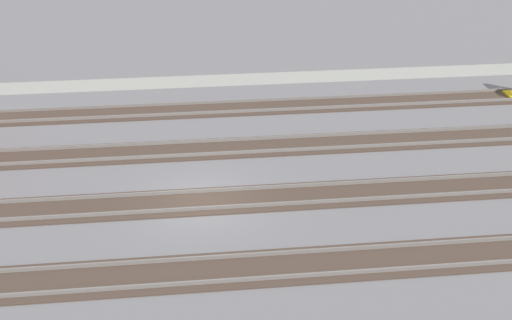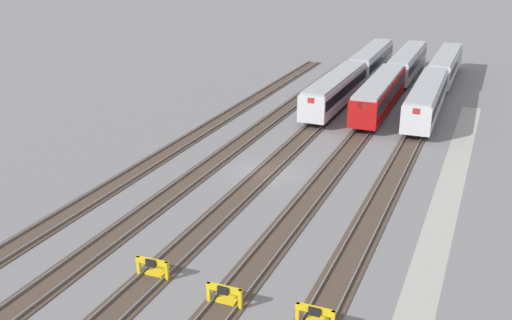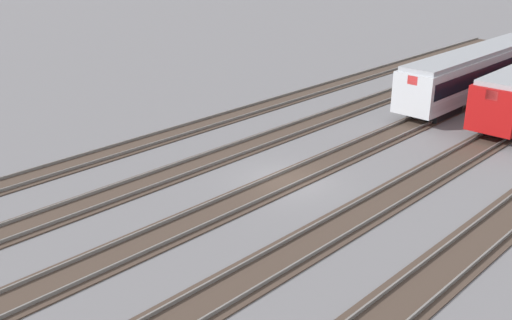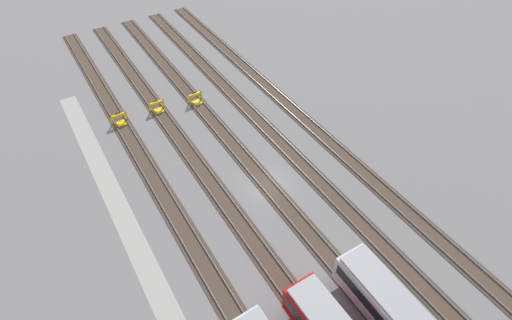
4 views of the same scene
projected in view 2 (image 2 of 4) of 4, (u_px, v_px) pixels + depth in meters
The scene contains 16 objects.
ground_plane at pixel (266, 172), 48.94m from camera, with size 400.00×400.00×0.00m, color slate.
service_walkway at pixel (447, 199), 43.86m from camera, with size 54.00×2.00×0.01m, color #9E9E93.
rail_track_nearest at pixel (386, 189), 45.42m from camera, with size 90.00×2.23×0.21m.
rail_track_near_inner at pixel (324, 180), 47.17m from camera, with size 90.00×2.23×0.21m.
rail_track_middle at pixel (266, 171), 48.92m from camera, with size 90.00×2.24×0.21m.
rail_track_far_inner at pixel (213, 163), 50.67m from camera, with size 90.00×2.23×0.21m.
rail_track_farthest at pixel (162, 156), 52.42m from camera, with size 90.00×2.23×0.21m.
subway_car_front_row_leftmost at pixel (372, 60), 82.58m from camera, with size 18.04×3.13×3.70m.
subway_car_front_row_left_inner at pixel (336, 90), 66.45m from camera, with size 18.02×2.97×3.70m.
subway_car_front_row_centre at pixel (445, 65), 79.18m from camera, with size 18.01×2.89×3.70m.
subway_car_front_row_right_inner at pixel (379, 94), 64.70m from camera, with size 18.04×3.11×3.70m.
subway_car_front_row_rightmost at pixel (407, 63), 80.90m from camera, with size 18.02×2.97×3.70m.
subway_car_back_row_leftmost at pixel (426, 99), 62.93m from camera, with size 18.05×3.18×3.70m.
bumper_stop_nearest_track at pixel (317, 316), 29.52m from camera, with size 1.34×2.00×1.22m.
bumper_stop_near_inner_track at pixel (226, 294), 31.26m from camera, with size 1.34×2.00×1.22m.
bumper_stop_middle_track at pixel (155, 267), 33.83m from camera, with size 1.37×2.01×1.22m.
Camera 2 is at (-42.38, -16.56, 18.06)m, focal length 42.00 mm.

